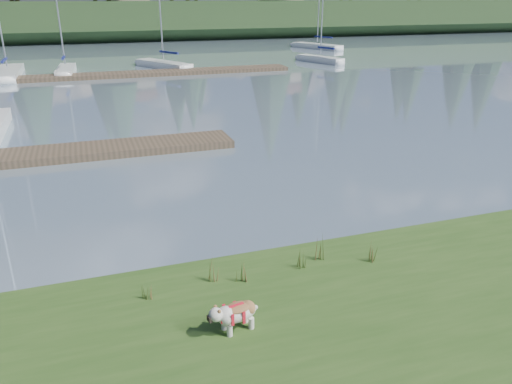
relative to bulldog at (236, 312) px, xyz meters
name	(u,v)px	position (x,y,z in m)	size (l,w,h in m)	color
ground	(106,77)	(-0.41, 34.18, -0.71)	(200.00, 200.00, 0.00)	#8196A8
ridge	(88,20)	(-0.41, 77.18, 1.79)	(200.00, 20.00, 5.00)	#1F3319
bulldog	(236,312)	(0.00, 0.00, 0.00)	(0.97, 0.50, 0.57)	silver
dock_near	(30,156)	(-4.41, 13.18, -0.56)	(16.00, 2.00, 0.30)	#4C3D2C
dock_far	(132,74)	(1.59, 34.18, -0.56)	(26.00, 2.20, 0.30)	#4C3D2C
sailboat_bg_1	(9,71)	(-7.63, 37.72, -0.38)	(1.83, 8.83, 13.06)	white
sailboat_bg_2	(66,69)	(-3.31, 37.50, -0.37)	(1.63, 6.48, 9.82)	white
sailboat_bg_3	(159,64)	(4.50, 38.74, -0.38)	(4.64, 7.24, 10.92)	white
sailboat_bg_4	(316,58)	(19.45, 37.76, -0.38)	(3.07, 6.01, 9.02)	white
sailboat_bg_5	(313,45)	(24.90, 50.25, -0.39)	(4.36, 7.91, 11.29)	white
weed_0	(214,271)	(0.04, 1.71, -0.11)	(0.17, 0.14, 0.58)	#475B23
weed_1	(241,271)	(0.56, 1.53, -0.13)	(0.17, 0.14, 0.55)	#475B23
weed_2	(321,249)	(2.54, 1.81, -0.07)	(0.17, 0.14, 0.68)	#475B23
weed_3	(147,290)	(-1.38, 1.52, -0.17)	(0.17, 0.14, 0.46)	#475B23
weed_4	(302,259)	(2.01, 1.64, -0.14)	(0.17, 0.14, 0.51)	#475B23
weed_5	(372,252)	(3.63, 1.40, -0.14)	(0.17, 0.14, 0.51)	#475B23
mud_lip	(186,276)	(-0.41, 2.58, -0.64)	(60.00, 0.50, 0.14)	#33281C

